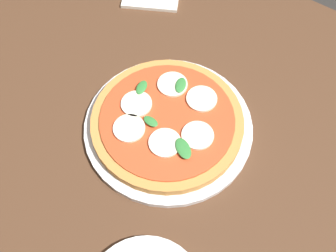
% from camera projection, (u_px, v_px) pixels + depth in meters
% --- Properties ---
extents(ground_plane, '(6.00, 6.00, 0.00)m').
position_uv_depth(ground_plane, '(186.00, 250.00, 1.42)').
color(ground_plane, '#2D2B28').
extents(dining_table, '(1.59, 0.96, 0.75)m').
position_uv_depth(dining_table, '(198.00, 168.00, 0.85)').
color(dining_table, '#4C301E').
rests_on(dining_table, ground_plane).
extents(serving_tray, '(0.32, 0.32, 0.01)m').
position_uv_depth(serving_tray, '(168.00, 127.00, 0.79)').
color(serving_tray, silver).
rests_on(serving_tray, dining_table).
extents(pizza, '(0.29, 0.29, 0.03)m').
position_uv_depth(pizza, '(167.00, 121.00, 0.78)').
color(pizza, '#C6843F').
rests_on(pizza, serving_tray).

